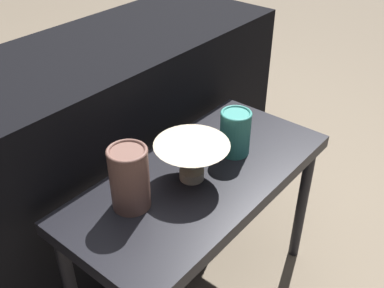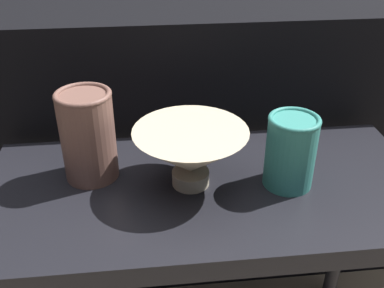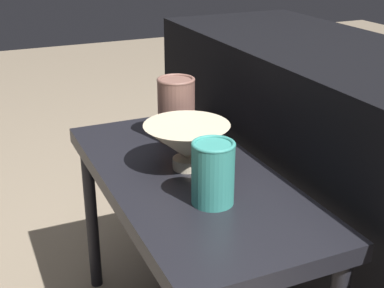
{
  "view_description": "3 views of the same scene",
  "coord_description": "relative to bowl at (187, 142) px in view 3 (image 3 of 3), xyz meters",
  "views": [
    {
      "loc": [
        -0.78,
        -0.61,
        1.3
      ],
      "look_at": [
        0.0,
        0.03,
        0.61
      ],
      "focal_mm": 42.0,
      "sensor_mm": 36.0,
      "label": 1
    },
    {
      "loc": [
        -0.1,
        -0.66,
        1.01
      ],
      "look_at": [
        -0.03,
        -0.0,
        0.62
      ],
      "focal_mm": 42.0,
      "sensor_mm": 36.0,
      "label": 2
    },
    {
      "loc": [
        1.03,
        -0.45,
        1.07
      ],
      "look_at": [
        -0.01,
        0.01,
        0.59
      ],
      "focal_mm": 50.0,
      "sensor_mm": 36.0,
      "label": 3
    }
  ],
  "objects": [
    {
      "name": "vase_textured_left",
      "position": [
        -0.18,
        0.05,
        0.02
      ],
      "size": [
        0.1,
        0.1,
        0.17
      ],
      "color": "brown",
      "rests_on": "table"
    },
    {
      "name": "vase_colorful_right",
      "position": [
        0.18,
        -0.02,
        0.0
      ],
      "size": [
        0.09,
        0.09,
        0.14
      ],
      "color": "teal",
      "rests_on": "table"
    },
    {
      "name": "couch_backdrop",
      "position": [
        0.03,
        0.48,
        -0.21
      ],
      "size": [
        1.51,
        0.5,
        0.76
      ],
      "color": "black",
      "rests_on": "ground_plane"
    },
    {
      "name": "table",
      "position": [
        0.03,
        -0.01,
        -0.13
      ],
      "size": [
        0.82,
        0.38,
        0.52
      ],
      "color": "black",
      "rests_on": "ground_plane"
    },
    {
      "name": "bowl",
      "position": [
        0.0,
        0.0,
        0.0
      ],
      "size": [
        0.2,
        0.2,
        0.11
      ],
      "color": "#C1B293",
      "rests_on": "table"
    }
  ]
}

